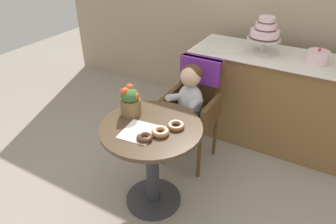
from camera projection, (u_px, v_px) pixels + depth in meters
The scene contains 12 objects.
ground_plane at pixel (154, 199), 2.49m from camera, with size 8.00×8.00×0.00m, color gray.
cafe_table at pixel (152, 150), 2.22m from camera, with size 0.72×0.72×0.72m.
wicker_chair at pixel (196, 95), 2.67m from camera, with size 0.42×0.45×0.95m.
seated_child at pixel (188, 99), 2.53m from camera, with size 0.27×0.32×0.73m.
paper_napkin at pixel (139, 132), 2.05m from camera, with size 0.22×0.24×0.00m, color white.
donut_front at pixel (145, 137), 1.97m from camera, with size 0.11×0.11×0.03m.
donut_mid at pixel (160, 132), 2.02m from camera, with size 0.12×0.12×0.04m.
donut_side at pixel (176, 125), 2.09m from camera, with size 0.12×0.12×0.04m.
flower_vase at pixel (130, 100), 2.20m from camera, with size 0.15×0.15×0.22m.
display_counter at pixel (271, 99), 2.98m from camera, with size 1.56×0.62×0.90m.
tiered_cake_stand at pixel (265, 32), 2.72m from camera, with size 0.30×0.30×0.33m.
round_layer_cake at pixel (318, 57), 2.58m from camera, with size 0.18×0.18×0.13m.
Camera 1 is at (0.96, -1.46, 1.91)m, focal length 32.69 mm.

